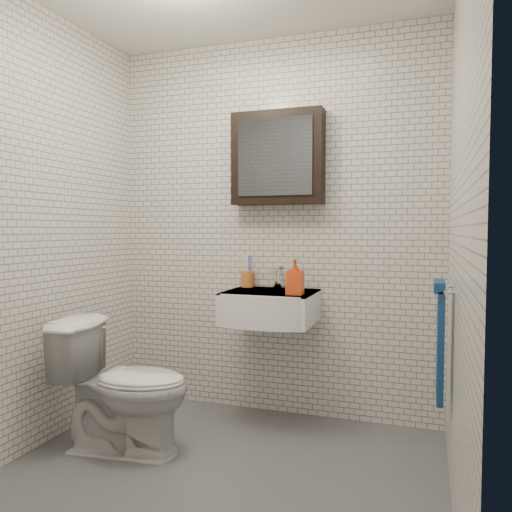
% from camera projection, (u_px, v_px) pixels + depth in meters
% --- Properties ---
extents(ground, '(2.20, 2.00, 0.01)m').
position_uv_depth(ground, '(214.00, 479.00, 2.46)').
color(ground, '#505258').
rests_on(ground, ground).
extents(room_shell, '(2.22, 2.02, 2.51)m').
position_uv_depth(room_shell, '(213.00, 181.00, 2.38)').
color(room_shell, silver).
rests_on(room_shell, ground).
extents(washbasin, '(0.55, 0.50, 0.20)m').
position_uv_depth(washbasin, '(269.00, 307.00, 3.10)').
color(washbasin, white).
rests_on(washbasin, room_shell).
extents(faucet, '(0.06, 0.20, 0.15)m').
position_uv_depth(faucet, '(278.00, 278.00, 3.27)').
color(faucet, silver).
rests_on(faucet, washbasin).
extents(mirror_cabinet, '(0.60, 0.15, 0.60)m').
position_uv_depth(mirror_cabinet, '(278.00, 158.00, 3.23)').
color(mirror_cabinet, black).
rests_on(mirror_cabinet, room_shell).
extents(towel_rail, '(0.09, 0.30, 0.58)m').
position_uv_depth(towel_rail, '(440.00, 335.00, 2.41)').
color(towel_rail, silver).
rests_on(towel_rail, room_shell).
extents(toothbrush_cup, '(0.11, 0.11, 0.24)m').
position_uv_depth(toothbrush_cup, '(247.00, 278.00, 3.35)').
color(toothbrush_cup, '#C96B32').
rests_on(toothbrush_cup, washbasin).
extents(soap_bottle, '(0.10, 0.10, 0.21)m').
position_uv_depth(soap_bottle, '(295.00, 277.00, 2.95)').
color(soap_bottle, orange).
rests_on(soap_bottle, washbasin).
extents(toilet, '(0.77, 0.50, 0.74)m').
position_uv_depth(toilet, '(124.00, 386.00, 2.77)').
color(toilet, white).
rests_on(toilet, ground).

